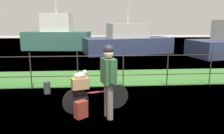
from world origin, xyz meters
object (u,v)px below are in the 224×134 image
(bicycle_main, at_px, (96,98))
(wooden_crate, at_px, (80,83))
(moored_boat_near, at_px, (57,36))
(backpack_on_paving, at_px, (81,109))
(moored_boat_far, at_px, (127,42))
(terrier_dog, at_px, (81,75))
(mooring_bollard, at_px, (47,88))
(cyclist_person, at_px, (109,75))

(bicycle_main, relative_size, wooden_crate, 4.13)
(moored_boat_near, bearing_deg, backpack_on_paving, -78.17)
(backpack_on_paving, bearing_deg, moored_boat_far, 38.13)
(moored_boat_far, bearing_deg, terrier_dog, -104.10)
(wooden_crate, bearing_deg, backpack_on_paving, -85.55)
(backpack_on_paving, distance_m, mooring_bollard, 2.13)
(cyclist_person, bearing_deg, moored_boat_far, 79.62)
(cyclist_person, distance_m, mooring_bollard, 2.68)
(bicycle_main, relative_size, terrier_dog, 4.97)
(terrier_dog, xyz_separation_m, cyclist_person, (0.63, -0.29, 0.05))
(bicycle_main, bearing_deg, wooden_crate, -163.99)
(bicycle_main, height_order, cyclist_person, cyclist_person)
(wooden_crate, bearing_deg, moored_boat_near, 101.97)
(cyclist_person, distance_m, moored_boat_near, 13.19)
(wooden_crate, relative_size, backpack_on_paving, 0.98)
(bicycle_main, bearing_deg, backpack_on_paving, -134.62)
(bicycle_main, distance_m, backpack_on_paving, 0.51)
(wooden_crate, xyz_separation_m, terrier_dog, (0.02, 0.01, 0.21))
(moored_boat_far, bearing_deg, mooring_bollard, -113.39)
(cyclist_person, relative_size, mooring_bollard, 4.56)
(wooden_crate, distance_m, backpack_on_paving, 0.60)
(wooden_crate, relative_size, moored_boat_near, 0.08)
(mooring_bollard, bearing_deg, cyclist_person, -45.68)
(backpack_on_paving, bearing_deg, moored_boat_near, 63.75)
(mooring_bollard, bearing_deg, moored_boat_far, 66.61)
(bicycle_main, distance_m, moored_boat_near, 12.76)
(backpack_on_paving, relative_size, moored_boat_near, 0.08)
(bicycle_main, xyz_separation_m, mooring_bollard, (-1.49, 1.44, -0.15))
(bicycle_main, distance_m, wooden_crate, 0.57)
(bicycle_main, relative_size, backpack_on_paving, 4.03)
(cyclist_person, xyz_separation_m, moored_boat_far, (1.89, 10.31, -0.24))
(wooden_crate, distance_m, moored_boat_far, 10.35)
(cyclist_person, distance_m, moored_boat_far, 10.49)
(terrier_dog, distance_m, backpack_on_paving, 0.80)
(terrier_dog, relative_size, moored_boat_near, 0.06)
(terrier_dog, distance_m, cyclist_person, 0.69)
(cyclist_person, bearing_deg, bicycle_main, 126.80)
(wooden_crate, xyz_separation_m, backpack_on_paving, (0.02, -0.25, -0.55))
(terrier_dog, distance_m, moored_boat_far, 10.34)
(cyclist_person, relative_size, moored_boat_far, 0.27)
(bicycle_main, height_order, backpack_on_paving, bicycle_main)
(cyclist_person, xyz_separation_m, backpack_on_paving, (-0.63, 0.04, -0.80))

